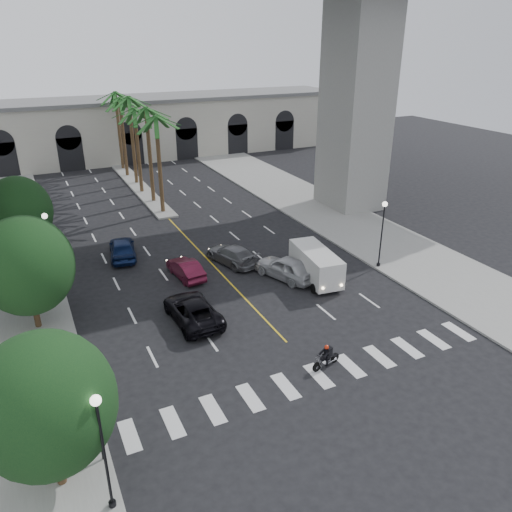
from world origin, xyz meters
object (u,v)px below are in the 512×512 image
Objects in this scene: traffic_signal_near at (96,415)px; car_b at (186,269)px; lamp_post_left_near at (103,444)px; car_d at (232,255)px; motorcycle_rider at (327,357)px; cargo_van at (316,264)px; traffic_signal_far at (82,361)px; car_e at (122,248)px; car_c at (193,310)px; lamp_post_left_far at (49,242)px; car_a at (286,267)px; pedestrian_a at (43,382)px; lamp_post_right at (382,229)px.

traffic_signal_near is 17.75m from car_b.
lamp_post_left_near is 22.85m from car_d.
cargo_van is at bearing 49.62° from motorcycle_rider.
car_e is (5.26, 17.00, -1.67)m from traffic_signal_far.
car_c is at bearing 35.30° from car_d.
lamp_post_left_far is 1.26× the size of car_b.
traffic_signal_near is (0.10, 2.50, -0.71)m from lamp_post_left_near.
car_b is 9.60m from cargo_van.
traffic_signal_near is at bearing 87.71° from lamp_post_left_near.
car_a is at bearing 61.05° from motorcycle_rider.
car_b is (8.82, -3.15, -2.52)m from lamp_post_left_far.
car_d is at bearing 75.50° from motorcycle_rider.
pedestrian_a is (-9.00, -4.03, 0.36)m from car_c.
lamp_post_left_near is 1.47× the size of traffic_signal_far.
lamp_post_right is 0.98× the size of car_c.
traffic_signal_far is 0.67× the size of car_c.
car_a reaches higher than motorcycle_rider.
car_a is 2.57× the size of pedestrian_a.
cargo_van is (10.01, 1.59, 0.53)m from car_c.
lamp_post_left_far is 1.47× the size of traffic_signal_near.
pedestrian_a is at bearing -97.48° from lamp_post_left_far.
traffic_signal_far reaches higher than cargo_van.
car_e is (-6.86, 19.46, 0.21)m from motorcycle_rider.
motorcycle_rider is 9.14m from car_c.
lamp_post_left_near is at bearing 57.95° from car_b.
traffic_signal_near is 19.56m from car_a.
traffic_signal_far is 17.39m from car_a.
lamp_post_left_far is at bearing 90.00° from lamp_post_left_near.
motorcycle_rider is at bearing -11.47° from traffic_signal_far.
lamp_post_right is at bearing 29.69° from lamp_post_left_near.
car_a is 13.50m from car_e.
pedestrian_a is (-1.75, 7.68, -2.10)m from lamp_post_left_near.
lamp_post_left_far reaches higher than motorcycle_rider.
car_a is at bearing 27.59° from traffic_signal_far.
car_a is at bearing 105.65° from car_d.
lamp_post_right reaches higher than traffic_signal_far.
car_d is (0.68, 14.65, 0.10)m from motorcycle_rider.
pedestrian_a is at bearing 1.45° from car_a.
car_d is 6.96m from cargo_van.
lamp_post_left_near is at bearing -92.29° from traffic_signal_near.
pedestrian_a is at bearing -156.60° from cargo_van.
car_a is at bearing 43.23° from lamp_post_left_near.
lamp_post_left_near reaches higher than cargo_van.
car_e is (-1.88, 11.79, 0.08)m from car_c.
car_d is at bearing -78.88° from car_a.
lamp_post_left_near is at bearing -135.46° from cargo_van.
car_e is (-7.54, 4.80, 0.11)m from car_d.
lamp_post_left_near and lamp_post_right have the same top height.
car_c is 11.94m from car_e.
cargo_van is 2.89× the size of pedestrian_a.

